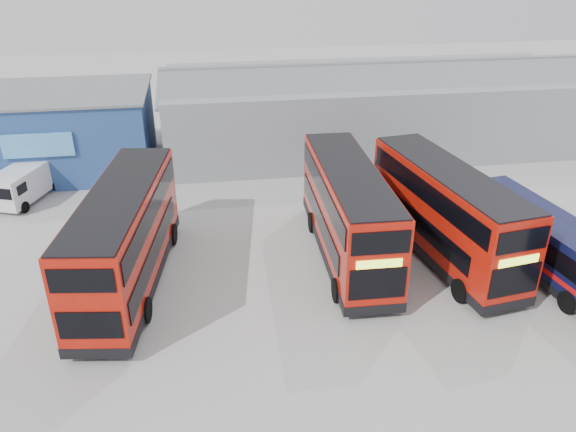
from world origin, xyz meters
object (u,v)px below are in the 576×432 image
at_px(maintenance_shed, 376,107).
at_px(double_decker_right, 445,214).
at_px(double_decker_centre, 348,214).
at_px(single_decker_blue, 548,247).
at_px(office_block, 54,131).
at_px(double_decker_left, 126,240).
at_px(panel_van, 24,182).

xyz_separation_m(maintenance_shed, double_decker_right, (-1.77, -16.68, -0.41)).
height_order(double_decker_centre, single_decker_blue, double_decker_centre).
xyz_separation_m(office_block, maintenance_shed, (22.00, 2.01, 0.02)).
bearing_deg(office_block, double_decker_left, -68.58).
relative_size(single_decker_blue, panel_van, 2.09).
bearing_deg(maintenance_shed, double_decker_left, -133.59).
distance_m(double_decker_centre, panel_van, 19.05).
bearing_deg(double_decker_centre, maintenance_shed, 70.47).
distance_m(double_decker_centre, double_decker_right, 4.50).
bearing_deg(single_decker_blue, office_block, -42.76).
bearing_deg(double_decker_centre, double_decker_left, -172.77).
distance_m(maintenance_shed, panel_van, 24.01).
bearing_deg(maintenance_shed, panel_van, -163.18).
relative_size(maintenance_shed, double_decker_centre, 2.88).
bearing_deg(panel_van, single_decker_blue, -5.66).
bearing_deg(office_block, panel_van, -100.75).
distance_m(single_decker_blue, panel_van, 27.87).
bearing_deg(office_block, double_decker_right, -35.95).
height_order(maintenance_shed, double_decker_centre, maintenance_shed).
distance_m(office_block, double_decker_centre, 21.09).
height_order(double_decker_centre, double_decker_right, double_decker_centre).
bearing_deg(double_decker_left, maintenance_shed, -125.51).
relative_size(office_block, maintenance_shed, 0.40).
relative_size(office_block, double_decker_left, 1.14).
bearing_deg(double_decker_right, double_decker_left, 172.98).
relative_size(double_decker_left, double_decker_right, 1.02).
bearing_deg(panel_van, double_decker_left, -36.08).
height_order(double_decker_right, single_decker_blue, double_decker_right).
xyz_separation_m(office_block, double_decker_centre, (15.78, -13.99, -0.37)).
height_order(maintenance_shed, single_decker_blue, maintenance_shed).
distance_m(maintenance_shed, double_decker_right, 16.78).
relative_size(double_decker_left, double_decker_centre, 1.02).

